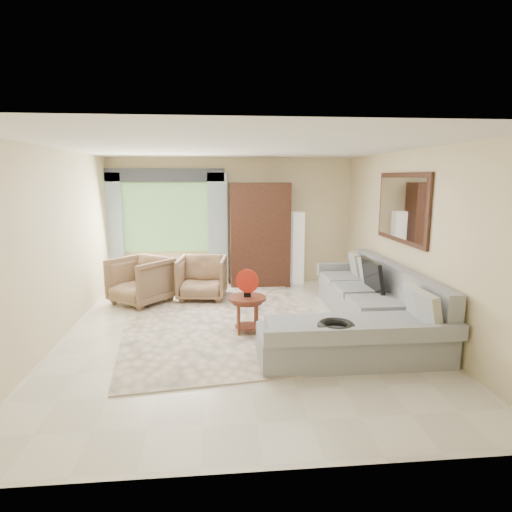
{
  "coord_description": "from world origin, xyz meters",
  "views": [
    {
      "loc": [
        -0.34,
        -5.88,
        2.21
      ],
      "look_at": [
        0.25,
        0.35,
        1.05
      ],
      "focal_mm": 30.0,
      "sensor_mm": 36.0,
      "label": 1
    }
  ],
  "objects": [
    {
      "name": "area_rug",
      "position": [
        -0.22,
        0.41,
        0.01
      ],
      "size": [
        3.48,
        4.34,
        0.02
      ],
      "primitive_type": "cube",
      "rotation": [
        0.0,
        0.0,
        0.13
      ],
      "color": "beige",
      "rests_on": "ground"
    },
    {
      "name": "ground",
      "position": [
        0.0,
        0.0,
        0.0
      ],
      "size": [
        6.0,
        6.0,
        0.0
      ],
      "primitive_type": "plane",
      "color": "silver",
      "rests_on": "ground"
    },
    {
      "name": "wall_mirror",
      "position": [
        2.46,
        0.35,
        1.75
      ],
      "size": [
        0.05,
        1.7,
        1.05
      ],
      "color": "black",
      "rests_on": "wall_right"
    },
    {
      "name": "tv_screen",
      "position": [
        2.05,
        0.32,
        0.72
      ],
      "size": [
        0.14,
        0.74,
        0.48
      ],
      "primitive_type": "cube",
      "rotation": [
        0.0,
        -0.17,
        0.0
      ],
      "color": "black",
      "rests_on": "sectional_sofa"
    },
    {
      "name": "coffee_table",
      "position": [
        0.09,
        -0.06,
        0.28
      ],
      "size": [
        0.54,
        0.54,
        0.54
      ],
      "rotation": [
        0.0,
        0.0,
        -0.26
      ],
      "color": "#4F2015",
      "rests_on": "ground"
    },
    {
      "name": "potted_plant",
      "position": [
        -2.32,
        2.77,
        0.27
      ],
      "size": [
        0.54,
        0.49,
        0.53
      ],
      "primitive_type": "imported",
      "rotation": [
        0.0,
        0.0,
        0.18
      ],
      "color": "#999999",
      "rests_on": "ground"
    },
    {
      "name": "red_disc",
      "position": [
        0.09,
        -0.06,
        0.77
      ],
      "size": [
        0.32,
        0.17,
        0.34
      ],
      "primitive_type": "cylinder",
      "rotation": [
        1.57,
        0.0,
        -0.44
      ],
      "color": "#B21F11",
      "rests_on": "coffee_table"
    },
    {
      "name": "window",
      "position": [
        -1.35,
        2.97,
        1.4
      ],
      "size": [
        1.8,
        0.04,
        1.4
      ],
      "primitive_type": "cube",
      "color": "#669E59",
      "rests_on": "wall_back"
    },
    {
      "name": "curtain_left",
      "position": [
        -2.4,
        2.88,
        1.15
      ],
      "size": [
        0.4,
        0.08,
        2.3
      ],
      "primitive_type": "cube",
      "color": "#9EB7CC",
      "rests_on": "ground"
    },
    {
      "name": "floor_lamp",
      "position": [
        1.35,
        2.78,
        0.75
      ],
      "size": [
        0.24,
        0.24,
        1.5
      ],
      "primitive_type": "cube",
      "color": "silver",
      "rests_on": "ground"
    },
    {
      "name": "armchair_right",
      "position": [
        -0.6,
        1.78,
        0.39
      ],
      "size": [
        0.94,
        0.96,
        0.79
      ],
      "primitive_type": "imported",
      "rotation": [
        0.0,
        0.0,
        -0.12
      ],
      "color": "#967352",
      "rests_on": "ground"
    },
    {
      "name": "sectional_sofa",
      "position": [
        1.78,
        -0.18,
        0.28
      ],
      "size": [
        2.3,
        3.46,
        0.9
      ],
      "color": "gray",
      "rests_on": "ground"
    },
    {
      "name": "curtain_right",
      "position": [
        -0.3,
        2.88,
        1.15
      ],
      "size": [
        0.4,
        0.08,
        2.3
      ],
      "primitive_type": "cube",
      "color": "#9EB7CC",
      "rests_on": "ground"
    },
    {
      "name": "armchair_left",
      "position": [
        -1.67,
        1.59,
        0.41
      ],
      "size": [
        1.26,
        1.26,
        0.83
      ],
      "primitive_type": "imported",
      "rotation": [
        0.0,
        0.0,
        -0.7
      ],
      "color": "#846548",
      "rests_on": "ground"
    },
    {
      "name": "armoire",
      "position": [
        0.55,
        2.72,
        1.05
      ],
      "size": [
        1.2,
        0.55,
        2.1
      ],
      "primitive_type": "cube",
      "color": "#331911",
      "rests_on": "ground"
    },
    {
      "name": "garden_hose",
      "position": [
        1.0,
        -1.37,
        0.55
      ],
      "size": [
        0.43,
        0.43,
        0.09
      ],
      "primitive_type": "torus",
      "color": "black",
      "rests_on": "sectional_sofa"
    },
    {
      "name": "valance",
      "position": [
        -1.35,
        2.9,
        2.25
      ],
      "size": [
        2.4,
        0.12,
        0.26
      ],
      "primitive_type": "cube",
      "color": "#1E232D",
      "rests_on": "wall_back"
    }
  ]
}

